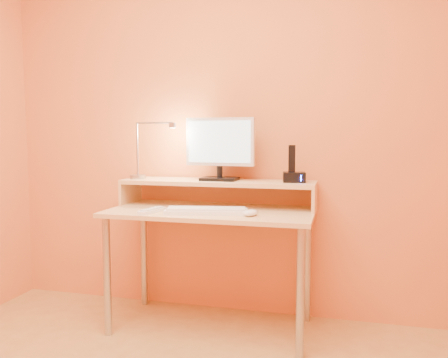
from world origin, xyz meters
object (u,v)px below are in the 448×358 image
(lamp_base, at_px, (138,177))
(phone_dock, at_px, (294,177))
(monitor_panel, at_px, (220,142))
(keyboard, at_px, (206,211))
(remote_control, at_px, (152,211))
(mouse, at_px, (251,213))

(lamp_base, xyz_separation_m, phone_dock, (0.99, 0.03, 0.02))
(lamp_base, bearing_deg, monitor_panel, 4.28)
(monitor_panel, xyz_separation_m, keyboard, (-0.00, -0.29, -0.39))
(phone_dock, relative_size, keyboard, 0.28)
(keyboard, bearing_deg, monitor_panel, 77.98)
(keyboard, relative_size, remote_control, 2.30)
(mouse, bearing_deg, keyboard, -161.48)
(monitor_panel, distance_m, remote_control, 0.60)
(monitor_panel, distance_m, keyboard, 0.48)
(lamp_base, distance_m, phone_dock, 0.99)
(remote_control, bearing_deg, keyboard, 21.60)
(phone_dock, height_order, keyboard, phone_dock)
(lamp_base, distance_m, mouse, 0.85)
(lamp_base, height_order, keyboard, lamp_base)
(phone_dock, xyz_separation_m, mouse, (-0.20, -0.30, -0.17))
(lamp_base, relative_size, keyboard, 0.22)
(lamp_base, xyz_separation_m, mouse, (0.79, -0.27, -0.15))
(phone_dock, distance_m, keyboard, 0.57)
(phone_dock, bearing_deg, monitor_panel, 169.74)
(lamp_base, xyz_separation_m, keyboard, (0.53, -0.25, -0.16))
(phone_dock, bearing_deg, mouse, -132.77)
(mouse, bearing_deg, remote_control, -154.16)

